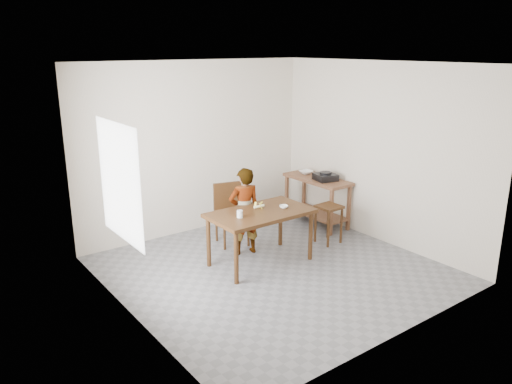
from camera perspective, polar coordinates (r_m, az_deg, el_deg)
floor at (r=6.81m, az=2.04°, el=-9.03°), size 4.00×4.00×0.04m
ceiling at (r=6.15m, az=2.31°, el=14.69°), size 4.00×4.00×0.04m
wall_back at (r=7.97m, az=-7.02°, el=5.05°), size 4.00×0.04×2.70m
wall_front at (r=5.00m, az=16.87°, el=-2.43°), size 4.00×0.04×2.70m
wall_left at (r=5.35m, az=-14.92°, el=-1.04°), size 0.04×4.00×2.70m
wall_right at (r=7.74m, az=13.92°, el=4.35°), size 0.04×4.00×2.70m
window_pane at (r=5.51m, az=-15.34°, el=1.05°), size 0.02×1.10×1.30m
dining_table at (r=6.87m, az=0.50°, el=-5.20°), size 1.40×0.80×0.75m
prep_counter at (r=8.42m, az=6.94°, el=-1.01°), size 0.50×1.20×0.80m
child at (r=7.10m, az=-1.35°, el=-2.22°), size 0.52×0.41×1.27m
dining_chair at (r=7.51m, az=-2.75°, el=-2.63°), size 0.54×0.54×0.91m
stool at (r=7.67m, az=8.27°, el=-3.64°), size 0.34×0.34×0.59m
glass_tumbler at (r=6.49m, az=-1.86°, el=-2.52°), size 0.09×0.09×0.10m
small_bowl at (r=6.88m, az=3.18°, el=-1.68°), size 0.12×0.12×0.04m
banana at (r=6.86m, az=0.35°, el=-1.62°), size 0.19×0.15×0.06m
serving_bowl at (r=8.55m, az=5.73°, el=2.27°), size 0.23×0.23×0.06m
gas_burner at (r=8.16m, az=7.94°, el=1.70°), size 0.38×0.38×0.11m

